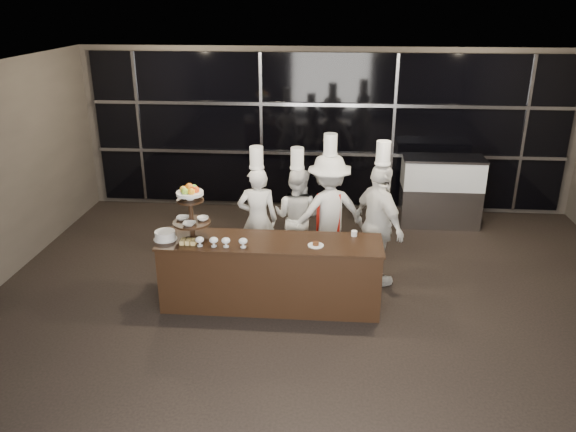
# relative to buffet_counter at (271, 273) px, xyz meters

# --- Properties ---
(room) EXTENTS (10.00, 10.00, 10.00)m
(room) POSITION_rel_buffet_counter_xyz_m (0.64, -1.27, 1.03)
(room) COLOR black
(room) RESTS_ON ground
(window_wall) EXTENTS (8.60, 0.10, 2.80)m
(window_wall) POSITION_rel_buffet_counter_xyz_m (0.64, 3.67, 1.04)
(window_wall) COLOR black
(window_wall) RESTS_ON ground
(buffet_counter) EXTENTS (2.84, 0.74, 0.92)m
(buffet_counter) POSITION_rel_buffet_counter_xyz_m (0.00, 0.00, 0.00)
(buffet_counter) COLOR black
(buffet_counter) RESTS_ON ground
(display_stand) EXTENTS (0.48, 0.48, 0.74)m
(display_stand) POSITION_rel_buffet_counter_xyz_m (-1.00, -0.00, 0.87)
(display_stand) COLOR black
(display_stand) RESTS_ON buffet_counter
(compotes) EXTENTS (0.65, 0.11, 0.12)m
(compotes) POSITION_rel_buffet_counter_xyz_m (-0.59, -0.22, 0.54)
(compotes) COLOR silver
(compotes) RESTS_ON buffet_counter
(layer_cake) EXTENTS (0.30, 0.30, 0.11)m
(layer_cake) POSITION_rel_buffet_counter_xyz_m (-1.34, -0.05, 0.51)
(layer_cake) COLOR white
(layer_cake) RESTS_ON buffet_counter
(pastry_squares) EXTENTS (0.20, 0.13, 0.05)m
(pastry_squares) POSITION_rel_buffet_counter_xyz_m (-1.02, -0.17, 0.48)
(pastry_squares) COLOR #D8BA69
(pastry_squares) RESTS_ON buffet_counter
(small_plate) EXTENTS (0.20, 0.20, 0.05)m
(small_plate) POSITION_rel_buffet_counter_xyz_m (0.58, -0.10, 0.47)
(small_plate) COLOR white
(small_plate) RESTS_ON buffet_counter
(chef_cup) EXTENTS (0.08, 0.08, 0.07)m
(chef_cup) POSITION_rel_buffet_counter_xyz_m (1.06, 0.25, 0.49)
(chef_cup) COLOR white
(chef_cup) RESTS_ON buffet_counter
(display_case) EXTENTS (1.38, 0.60, 1.24)m
(display_case) POSITION_rel_buffet_counter_xyz_m (2.67, 3.03, 0.22)
(display_case) COLOR #A5A5AA
(display_case) RESTS_ON ground
(chef_a) EXTENTS (0.62, 0.44, 1.89)m
(chef_a) POSITION_rel_buffet_counter_xyz_m (-0.30, 1.01, 0.36)
(chef_a) COLOR silver
(chef_a) RESTS_ON ground
(chef_b) EXTENTS (0.88, 0.79, 1.81)m
(chef_b) POSITION_rel_buffet_counter_xyz_m (0.25, 1.27, 0.31)
(chef_b) COLOR white
(chef_b) RESTS_ON ground
(chef_c) EXTENTS (1.28, 1.00, 2.04)m
(chef_c) POSITION_rel_buffet_counter_xyz_m (0.72, 1.21, 0.41)
(chef_c) COLOR silver
(chef_c) RESTS_ON ground
(chef_d) EXTENTS (0.90, 1.11, 2.06)m
(chef_d) POSITION_rel_buffet_counter_xyz_m (1.41, 0.73, 0.43)
(chef_d) COLOR white
(chef_d) RESTS_ON ground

